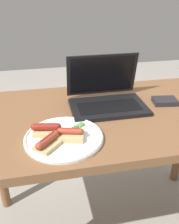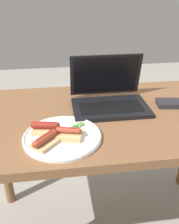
% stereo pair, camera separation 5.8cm
% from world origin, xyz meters
% --- Properties ---
extents(ground_plane, '(6.00, 6.00, 0.00)m').
position_xyz_m(ground_plane, '(0.00, 0.00, 0.00)').
color(ground_plane, '#9E998E').
extents(desk, '(1.31, 0.69, 0.74)m').
position_xyz_m(desk, '(0.00, 0.00, 0.65)').
color(desk, brown).
rests_on(desk, ground_plane).
extents(laptop, '(0.34, 0.26, 0.22)m').
position_xyz_m(laptop, '(0.00, 0.07, 0.78)').
color(laptop, black).
rests_on(laptop, desk).
extents(plate, '(0.29, 0.29, 0.02)m').
position_xyz_m(plate, '(-0.23, -0.17, 0.75)').
color(plate, white).
rests_on(plate, desk).
extents(sausage_toast_left, '(0.11, 0.10, 0.04)m').
position_xyz_m(sausage_toast_left, '(-0.20, -0.18, 0.77)').
color(sausage_toast_left, tan).
rests_on(sausage_toast_left, plate).
extents(sausage_toast_middle, '(0.11, 0.08, 0.04)m').
position_xyz_m(sausage_toast_middle, '(-0.29, -0.13, 0.77)').
color(sausage_toast_middle, tan).
rests_on(sausage_toast_middle, plate).
extents(sausage_toast_right, '(0.11, 0.11, 0.04)m').
position_xyz_m(sausage_toast_right, '(-0.29, -0.22, 0.77)').
color(sausage_toast_right, tan).
rests_on(sausage_toast_right, plate).
extents(salad_pile, '(0.06, 0.07, 0.01)m').
position_xyz_m(salad_pile, '(-0.17, -0.11, 0.75)').
color(salad_pile, '#2D662D').
rests_on(salad_pile, plate).
extents(external_drive, '(0.12, 0.10, 0.02)m').
position_xyz_m(external_drive, '(0.28, 0.04, 0.75)').
color(external_drive, '#232328').
rests_on(external_drive, desk).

